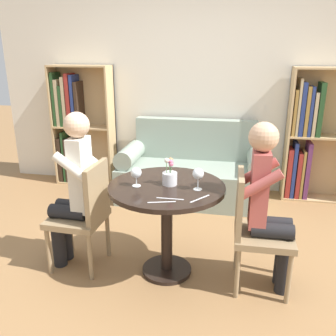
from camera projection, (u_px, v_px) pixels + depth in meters
ground_plane at (167, 271)px, 2.92m from camera, size 16.00×16.00×0.00m
back_wall at (198, 82)px, 4.36m from camera, size 5.20×0.05×2.70m
round_table at (167, 205)px, 2.73m from camera, size 0.89×0.89×0.76m
couch at (192, 173)px, 4.29m from camera, size 1.71×0.80×0.92m
bookshelf_left at (76, 124)px, 4.67m from camera, size 0.78×0.28×1.55m
bookshelf_right at (311, 138)px, 4.16m from camera, size 0.78×0.28×1.55m
chair_left at (85, 211)px, 2.85m from camera, size 0.44×0.44×0.90m
chair_right at (254, 226)px, 2.61m from camera, size 0.43×0.43×0.90m
person_left at (73, 189)px, 2.81m from camera, size 0.43×0.35×1.29m
person_right at (269, 204)px, 2.54m from camera, size 0.42×0.34×1.27m
wine_glass_left at (136, 173)px, 2.63m from camera, size 0.08×0.08×0.15m
wine_glass_right at (198, 174)px, 2.56m from camera, size 0.08×0.08×0.16m
flower_vase at (170, 176)px, 2.67m from camera, size 0.11×0.11×0.21m
knife_left_setting at (170, 199)px, 2.43m from camera, size 0.19×0.01×0.00m
fork_left_setting at (200, 199)px, 2.43m from camera, size 0.12×0.16×0.00m
knife_right_setting at (162, 202)px, 2.38m from camera, size 0.19×0.06×0.00m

